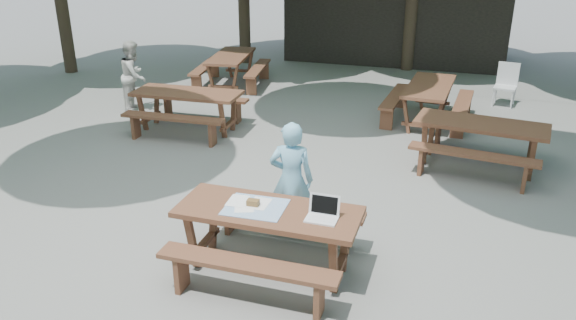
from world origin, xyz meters
The scene contains 12 objects.
ground centered at (0.00, 0.00, 0.00)m, with size 80.00×80.00×0.00m, color #60605C.
pavilion centered at (0.50, 10.50, 1.40)m, with size 6.00×3.00×2.80m, color black.
main_picnic_table centered at (0.64, -1.21, 0.39)m, with size 2.00×1.58×0.75m.
picnic_table_nw centered at (-2.37, 2.75, 0.39)m, with size 2.03×1.66×0.75m.
picnic_table_ne centered at (2.85, 2.55, 0.39)m, with size 2.09×1.81×0.75m.
picnic_table_far_w centered at (-2.86, 6.00, 0.39)m, with size 1.85×2.12×0.75m.
picnic_table_far_e centered at (1.89, 4.62, 0.39)m, with size 1.69×2.05×0.75m.
woman centered at (0.65, -0.38, 0.74)m, with size 0.54×0.35×1.48m, color #7CC2E2.
second_person centered at (-4.03, 3.63, 0.72)m, with size 0.70×0.55×1.44m, color beige.
plastic_chair centered at (3.37, 6.27, 0.26)m, with size 0.51×0.51×0.90m.
laptop centered at (1.25, -1.21, 0.81)m, with size 0.33×0.26×0.24m.
tabletop_clutter centered at (0.48, -1.20, 0.76)m, with size 0.69×0.57×0.08m.
Camera 1 is at (2.48, -6.28, 3.57)m, focal length 35.00 mm.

